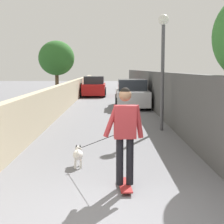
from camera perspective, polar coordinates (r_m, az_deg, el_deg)
ground_plane at (r=18.68m, az=-0.39°, el=0.75°), size 80.00×80.00×0.00m
wall_left at (r=16.80m, az=-8.56°, el=2.26°), size 48.00×0.30×1.36m
fence_right at (r=16.76m, az=7.75°, el=3.33°), size 48.00×0.30×1.98m
tree_left_near at (r=23.86m, az=-9.29°, el=8.88°), size 2.45×2.45×4.02m
lamp_post at (r=11.80m, az=8.54°, el=10.10°), size 0.36×0.36×3.93m
skateboard at (r=6.20m, az=2.14°, el=-12.15°), size 0.81×0.25×0.08m
person_skateboarder at (r=5.94m, az=2.19°, el=-2.74°), size 0.24×0.71×1.73m
dog at (r=7.51m, az=-5.67°, el=-7.05°), size 1.68×1.09×1.06m
car_near at (r=18.87m, az=3.34°, el=2.98°), size 4.03×1.80×1.54m
car_far at (r=26.53m, az=-3.00°, el=4.23°), size 3.85×1.80×1.54m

